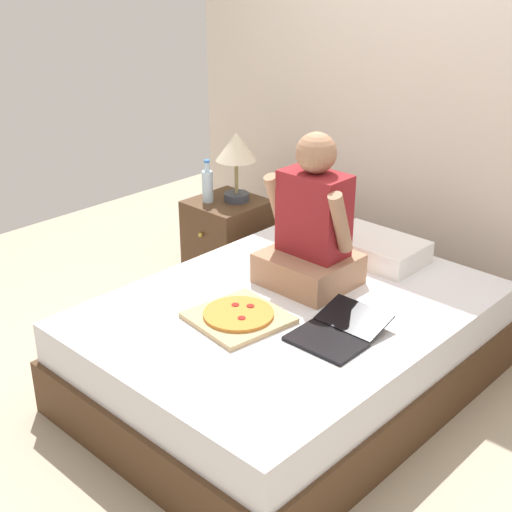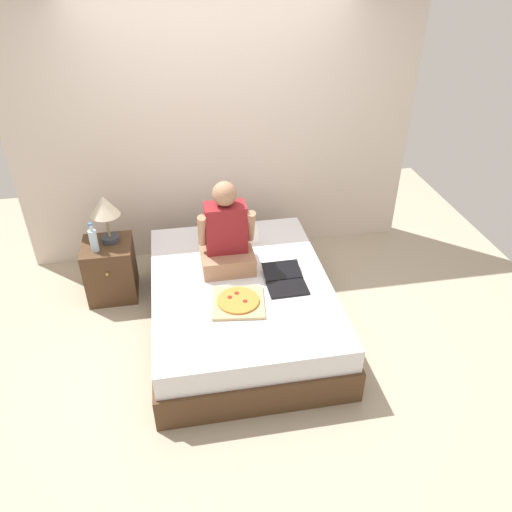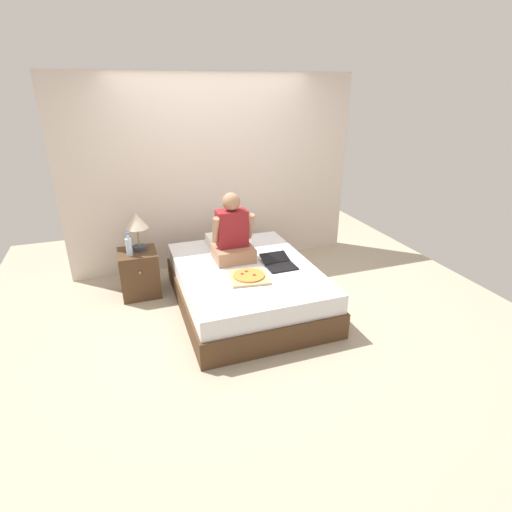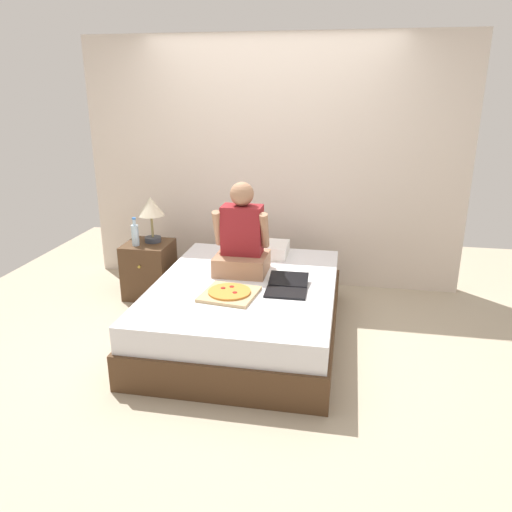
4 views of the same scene
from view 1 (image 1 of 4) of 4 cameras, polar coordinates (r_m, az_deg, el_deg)
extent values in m
plane|color=tan|center=(3.71, 2.58, -10.35)|extent=(5.88, 5.88, 0.00)
cube|color=beige|center=(4.27, 15.21, 11.87)|extent=(3.88, 0.12, 2.50)
cube|color=#4C331E|center=(3.64, 2.62, -8.55)|extent=(1.50, 1.99, 0.28)
cube|color=white|center=(3.51, 2.70, -5.23)|extent=(1.45, 1.93, 0.21)
cube|color=#4C331E|center=(4.69, -2.30, 1.26)|extent=(0.44, 0.44, 0.55)
sphere|color=gold|center=(4.50, -4.46, 1.69)|extent=(0.03, 0.03, 0.03)
cylinder|color=#333842|center=(4.58, -1.56, 4.75)|extent=(0.16, 0.16, 0.05)
cylinder|color=olive|center=(4.54, -1.58, 6.36)|extent=(0.02, 0.02, 0.22)
cone|color=beige|center=(4.48, -1.61, 8.79)|extent=(0.26, 0.26, 0.18)
cylinder|color=silver|center=(4.55, -3.90, 5.57)|extent=(0.07, 0.07, 0.20)
cylinder|color=silver|center=(4.51, -3.95, 7.13)|extent=(0.03, 0.03, 0.06)
cylinder|color=blue|center=(4.50, -3.96, 7.58)|extent=(0.04, 0.03, 0.02)
cube|color=white|center=(3.95, 9.54, 0.62)|extent=(0.52, 0.34, 0.12)
cube|color=#A37556|center=(3.63, 4.21, -1.00)|extent=(0.44, 0.40, 0.16)
cube|color=maroon|center=(3.54, 4.67, 3.40)|extent=(0.34, 0.20, 0.42)
sphere|color=#A37556|center=(3.44, 4.84, 8.23)|extent=(0.20, 0.20, 0.20)
cylinder|color=#A37556|center=(3.61, 1.71, 4.30)|extent=(0.07, 0.18, 0.32)
cylinder|color=#A37556|center=(3.38, 6.78, 2.66)|extent=(0.07, 0.18, 0.32)
cube|color=black|center=(3.14, 5.59, -6.83)|extent=(0.32, 0.23, 0.02)
cube|color=black|center=(3.27, 7.82, -4.89)|extent=(0.32, 0.20, 0.06)
cube|color=tan|center=(3.30, -1.41, -4.96)|extent=(0.45, 0.45, 0.03)
cylinder|color=#CC7F33|center=(3.29, -1.41, -4.65)|extent=(0.33, 0.33, 0.02)
cylinder|color=maroon|center=(3.35, -1.66, -3.91)|extent=(0.04, 0.04, 0.00)
cylinder|color=maroon|center=(3.24, -1.16, -4.98)|extent=(0.04, 0.04, 0.00)
cylinder|color=maroon|center=(3.34, -0.45, -4.01)|extent=(0.04, 0.04, 0.00)
camera|label=2|loc=(2.74, -77.39, 24.81)|focal=35.00mm
camera|label=3|loc=(3.55, -74.89, 10.92)|focal=28.00mm
camera|label=4|loc=(1.83, -94.31, -5.59)|focal=35.00mm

